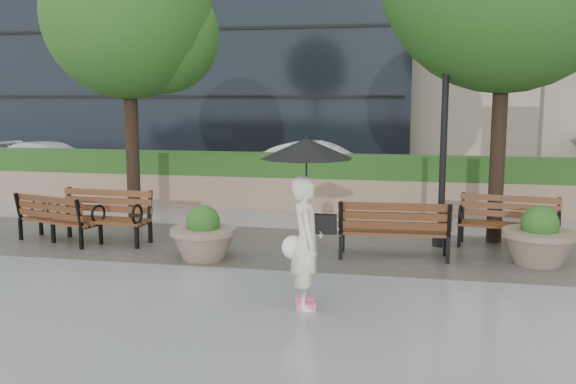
% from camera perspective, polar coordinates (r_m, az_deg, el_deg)
% --- Properties ---
extents(ground, '(100.00, 100.00, 0.00)m').
position_cam_1_polar(ground, '(8.76, 2.50, -9.74)').
color(ground, gray).
rests_on(ground, ground).
extents(cobble_strip, '(28.00, 3.20, 0.01)m').
position_cam_1_polar(cobble_strip, '(11.62, 4.81, -5.13)').
color(cobble_strip, '#383330').
rests_on(cobble_strip, ground).
extents(hedge_wall, '(24.00, 0.80, 1.35)m').
position_cam_1_polar(hedge_wall, '(15.41, 6.56, 0.74)').
color(hedge_wall, '#8E725B').
rests_on(hedge_wall, ground).
extents(asphalt_street, '(40.00, 7.00, 0.00)m').
position_cam_1_polar(asphalt_street, '(19.45, 7.53, 0.37)').
color(asphalt_street, black).
rests_on(asphalt_street, ground).
extents(bench_0, '(1.81, 1.16, 0.91)m').
position_cam_1_polar(bench_0, '(12.84, -19.64, -3.06)').
color(bench_0, brown).
rests_on(bench_0, ground).
extents(bench_1, '(1.89, 0.86, 0.99)m').
position_cam_1_polar(bench_1, '(12.53, -16.22, -3.08)').
color(bench_1, brown).
rests_on(bench_1, ground).
extents(bench_2, '(1.89, 0.82, 1.00)m').
position_cam_1_polar(bench_2, '(11.07, 9.38, -4.35)').
color(bench_2, brown).
rests_on(bench_2, ground).
extents(bench_3, '(1.84, 0.98, 0.94)m').
position_cam_1_polar(bench_3, '(12.30, 18.97, -3.49)').
color(bench_3, brown).
rests_on(bench_3, ground).
extents(planter_left, '(1.11, 1.11, 0.93)m').
position_cam_1_polar(planter_left, '(10.93, -7.53, -4.10)').
color(planter_left, '#7F6B56').
rests_on(planter_left, ground).
extents(planter_right, '(1.17, 1.17, 0.98)m').
position_cam_1_polar(planter_right, '(11.28, 21.40, -4.14)').
color(planter_right, '#7F6B56').
rests_on(planter_right, ground).
extents(lamppost, '(0.28, 0.28, 3.92)m').
position_cam_1_polar(lamppost, '(11.90, 13.63, 3.37)').
color(lamppost, black).
rests_on(lamppost, ground).
extents(tree_0, '(3.57, 3.49, 6.15)m').
position_cam_1_polar(tree_0, '(14.09, -13.34, 14.61)').
color(tree_0, black).
rests_on(tree_0, ground).
extents(car_left, '(4.70, 2.67, 1.28)m').
position_cam_1_polar(car_left, '(21.88, -20.32, 2.51)').
color(car_left, silver).
rests_on(car_left, ground).
extents(car_right, '(4.29, 1.77, 1.38)m').
position_cam_1_polar(car_right, '(19.19, 2.87, 2.40)').
color(car_right, silver).
rests_on(car_right, ground).
extents(pedestrian, '(1.20, 1.20, 2.21)m').
position_cam_1_polar(pedestrian, '(8.26, 1.63, -1.23)').
color(pedestrian, '#F0E4CA').
rests_on(pedestrian, ground).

